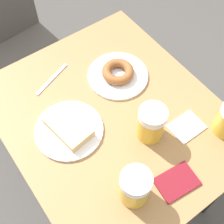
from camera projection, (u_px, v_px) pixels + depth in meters
ground_plane at (112, 187)px, 1.71m from camera, size 8.00×8.00×0.00m
table at (112, 126)px, 1.15m from camera, size 0.71×0.84×0.74m
chair at (12, 37)px, 1.57m from camera, size 0.44×0.44×0.89m
plate_with_cake at (69, 128)px, 1.04m from camera, size 0.23×0.23×0.04m
plate_with_donut at (118, 74)px, 1.17m from camera, size 0.23×0.23×0.04m
beer_mug_left at (151, 123)px, 0.99m from camera, size 0.09×0.09×0.13m
beer_mug_center at (135, 187)px, 0.88m from camera, size 0.09×0.09×0.13m
napkin_folded at (187, 127)px, 1.06m from camera, size 0.11×0.09×0.00m
fork at (52, 79)px, 1.17m from camera, size 0.17×0.07×0.00m
passport_near_edge at (177, 182)px, 0.95m from camera, size 0.13×0.10×0.01m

